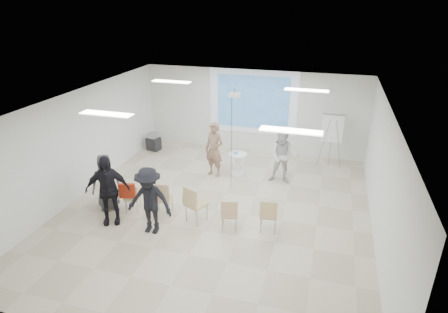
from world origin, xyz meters
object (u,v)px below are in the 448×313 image
(pedestal_table, at_px, (238,163))
(audience_outer, at_px, (106,179))
(player_left, at_px, (214,146))
(audience_left, at_px, (107,185))
(flipchart_easel, at_px, (333,128))
(chair_left_mid, at_px, (132,196))
(chair_right_inner, at_px, (229,213))
(audience_mid, at_px, (149,197))
(chair_right_far, at_px, (269,213))
(av_cart, at_px, (154,142))
(chair_left_inner, at_px, (162,197))
(laptop, at_px, (164,197))
(player_right, at_px, (283,153))
(chair_far_left, at_px, (113,193))
(chair_center, at_px, (194,202))

(pedestal_table, distance_m, audience_outer, 4.17)
(pedestal_table, height_order, player_left, player_left)
(audience_left, height_order, flipchart_easel, audience_left)
(chair_left_mid, height_order, audience_left, audience_left)
(chair_right_inner, relative_size, audience_mid, 0.45)
(pedestal_table, bearing_deg, chair_right_far, -62.79)
(av_cart, bearing_deg, chair_left_inner, -49.14)
(chair_left_mid, height_order, laptop, chair_left_mid)
(pedestal_table, bearing_deg, player_right, -5.19)
(chair_left_inner, distance_m, laptop, 0.12)
(chair_left_mid, bearing_deg, player_left, 48.27)
(chair_far_left, xyz_separation_m, flipchart_easel, (5.40, 4.58, 0.81))
(chair_center, distance_m, audience_mid, 1.16)
(audience_mid, bearing_deg, player_right, 51.94)
(player_left, height_order, player_right, player_left)
(chair_far_left, xyz_separation_m, chair_center, (2.23, 0.11, 0.02))
(flipchart_easel, bearing_deg, chair_right_inner, -115.45)
(player_left, bearing_deg, player_right, 22.52)
(player_right, xyz_separation_m, chair_left_mid, (-3.55, -2.91, -0.47))
(chair_far_left, relative_size, flipchart_easel, 0.52)
(pedestal_table, xyz_separation_m, audience_left, (-2.41, -3.62, 0.64))
(flipchart_easel, bearing_deg, laptop, -133.06)
(player_left, distance_m, player_right, 2.15)
(flipchart_easel, bearing_deg, audience_outer, -141.73)
(laptop, relative_size, audience_outer, 0.20)
(laptop, bearing_deg, chair_left_inner, 88.17)
(pedestal_table, bearing_deg, audience_outer, -133.74)
(chair_left_inner, relative_size, chair_right_far, 1.09)
(chair_left_mid, distance_m, chair_center, 1.76)
(chair_right_inner, bearing_deg, flipchart_easel, 50.43)
(chair_center, distance_m, av_cart, 5.27)
(player_left, xyz_separation_m, chair_left_inner, (-0.55, -2.72, -0.43))
(chair_right_far, bearing_deg, audience_outer, 174.59)
(chair_left_mid, relative_size, audience_left, 0.38)
(chair_center, bearing_deg, chair_left_mid, -157.29)
(player_left, height_order, audience_left, audience_left)
(player_right, distance_m, chair_left_mid, 4.62)
(pedestal_table, relative_size, audience_left, 0.35)
(chair_right_far, relative_size, audience_outer, 0.51)
(player_right, relative_size, av_cart, 2.76)
(pedestal_table, height_order, chair_far_left, chair_far_left)
(pedestal_table, relative_size, chair_far_left, 0.76)
(flipchart_easel, bearing_deg, chair_center, -124.90)
(flipchart_easel, bearing_deg, chair_far_left, -139.28)
(chair_left_inner, distance_m, flipchart_easel, 6.04)
(chair_far_left, xyz_separation_m, chair_left_inner, (1.33, 0.18, 0.00))
(player_right, bearing_deg, laptop, -134.47)
(chair_left_inner, xyz_separation_m, av_cart, (-2.29, 4.12, -0.26))
(laptop, xyz_separation_m, flipchart_easel, (4.08, 4.30, 0.86))
(pedestal_table, distance_m, player_right, 1.54)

